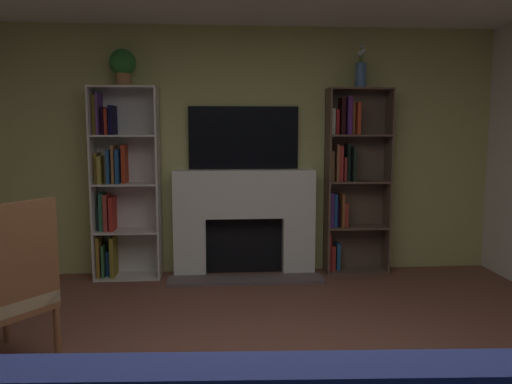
# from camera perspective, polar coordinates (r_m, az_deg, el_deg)

# --- Properties ---
(wall_back_accent) EXTENTS (5.42, 0.06, 2.56)m
(wall_back_accent) POSITION_cam_1_polar(r_m,az_deg,el_deg) (5.41, -1.42, 4.55)
(wall_back_accent) COLOR tan
(wall_back_accent) RESTS_ON ground_plane
(fireplace) EXTENTS (1.55, 0.55, 1.10)m
(fireplace) POSITION_cam_1_polar(r_m,az_deg,el_deg) (5.33, -1.32, -2.99)
(fireplace) COLOR white
(fireplace) RESTS_ON ground_plane
(tv) EXTENTS (1.13, 0.06, 0.64)m
(tv) POSITION_cam_1_polar(r_m,az_deg,el_deg) (5.34, -1.40, 6.06)
(tv) COLOR black
(tv) RESTS_ON fireplace
(bookshelf_left) EXTENTS (0.66, 0.33, 1.93)m
(bookshelf_left) POSITION_cam_1_polar(r_m,az_deg,el_deg) (5.37, -15.02, 0.79)
(bookshelf_left) COLOR silver
(bookshelf_left) RESTS_ON ground_plane
(bookshelf_right) EXTENTS (0.66, 0.27, 1.93)m
(bookshelf_right) POSITION_cam_1_polar(r_m,az_deg,el_deg) (5.47, 10.39, 1.59)
(bookshelf_right) COLOR brown
(bookshelf_right) RESTS_ON ground_plane
(potted_plant) EXTENTS (0.26, 0.26, 0.36)m
(potted_plant) POSITION_cam_1_polar(r_m,az_deg,el_deg) (5.33, -14.60, 13.54)
(potted_plant) COLOR #AB7246
(potted_plant) RESTS_ON bookshelf_left
(vase_with_flowers) EXTENTS (0.11, 0.11, 0.44)m
(vase_with_flowers) POSITION_cam_1_polar(r_m,az_deg,el_deg) (5.44, 11.58, 12.93)
(vase_with_flowers) COLOR #486D9C
(vase_with_flowers) RESTS_ON bookshelf_right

